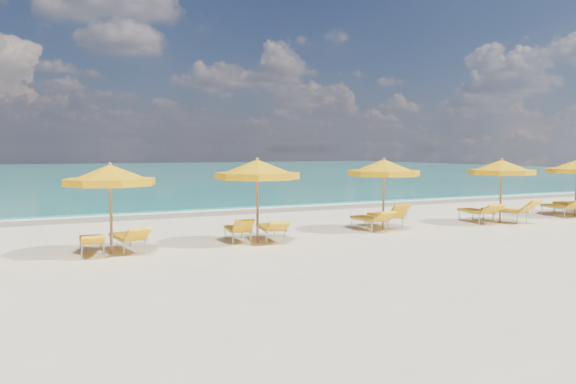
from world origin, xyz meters
name	(u,v)px	position (x,y,z in m)	size (l,w,h in m)	color
ground_plane	(311,237)	(0.00, 0.00, 0.00)	(120.00, 120.00, 0.00)	beige
ocean	(96,173)	(0.00, 48.00, 0.00)	(120.00, 80.00, 0.30)	#167E6C
wet_sand_band	(225,212)	(0.00, 7.40, 0.00)	(120.00, 2.60, 0.01)	tan
foam_line	(218,210)	(0.00, 8.20, 0.00)	(120.00, 1.20, 0.03)	white
whitecap_near	(51,199)	(-6.00, 17.00, 0.00)	(14.00, 0.36, 0.05)	white
whitecap_far	(252,184)	(8.00, 24.00, 0.00)	(18.00, 0.30, 0.05)	white
umbrella_2	(110,176)	(-5.56, -0.21, 1.88)	(2.35, 2.35, 2.21)	#A37751
umbrella_3	(257,170)	(-1.78, -0.30, 1.96)	(2.94, 2.94, 2.30)	#A37751
umbrella_4	(384,168)	(2.70, 0.26, 1.93)	(2.79, 2.79, 2.26)	#A37751
umbrella_5	(501,168)	(7.28, -0.12, 1.89)	(2.37, 2.37, 2.22)	#A37751
lounger_2_left	(92,246)	(-5.99, 0.03, 0.20)	(0.64, 1.71, 0.60)	#A5A8AD
lounger_2_right	(128,243)	(-5.14, 0.04, 0.21)	(0.78, 1.80, 0.72)	#A5A8AD
lounger_3_left	(238,234)	(-2.15, 0.23, 0.20)	(0.75, 1.64, 0.74)	#A5A8AD
lounger_3_right	(271,233)	(-1.25, 0.01, 0.21)	(0.87, 1.85, 0.67)	#A5A8AD
lounger_4_left	(369,223)	(2.32, 0.45, 0.21)	(0.59, 1.75, 0.71)	#A5A8AD
lounger_4_right	(386,220)	(3.19, 0.79, 0.22)	(0.70, 1.77, 0.87)	#A5A8AD
lounger_5_left	(477,216)	(6.73, 0.38, 0.23)	(0.96, 1.99, 0.76)	#A5A8AD
lounger_5_right	(506,215)	(7.77, 0.07, 0.24)	(1.03, 2.04, 0.86)	#A5A8AD
lounger_6_left	(560,210)	(10.88, 0.37, 0.22)	(0.90, 1.90, 0.72)	#A5A8AD
lounger_6_right	(575,208)	(11.77, 0.41, 0.25)	(0.94, 1.99, 0.95)	#A5A8AD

